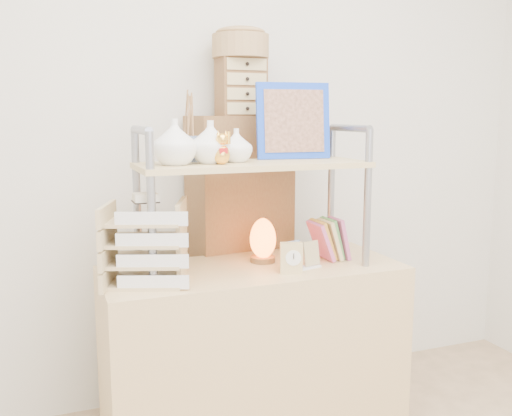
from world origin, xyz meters
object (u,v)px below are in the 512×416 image
Objects in this scene: cabinet at (240,261)px; letter_tray at (147,247)px; salt_lamp at (263,240)px; desk at (253,355)px.

letter_tray is at bearing -147.14° from cabinet.
cabinet is 4.00× the size of letter_tray.
salt_lamp is at bearing 13.94° from letter_tray.
cabinet is (0.08, 0.37, 0.30)m from desk.
salt_lamp reaches higher than desk.
letter_tray reaches higher than desk.
salt_lamp is (0.07, 0.06, 0.47)m from desk.
cabinet is 0.35m from salt_lamp.
salt_lamp is at bearing 42.70° from desk.
cabinet reaches higher than salt_lamp.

